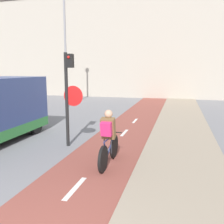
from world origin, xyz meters
The scene contains 4 objects.
building_row_background centered at (0.00, 23.43, 4.93)m, with size 60.00×5.20×9.84m.
traffic_light_pole centered at (-1.41, 5.86, 1.93)m, with size 0.67×0.25×3.12m.
street_lamp_far centered at (-5.45, 14.16, 4.72)m, with size 0.36×0.36×7.87m.
cyclist_near centered at (0.32, 4.51, 0.72)m, with size 0.46×1.79×1.53m.
Camera 1 is at (2.10, -1.68, 2.57)m, focal length 40.00 mm.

